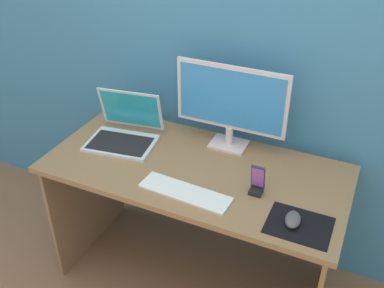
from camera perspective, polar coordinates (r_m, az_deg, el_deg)
name	(u,v)px	position (r m, az deg, el deg)	size (l,w,h in m)	color
ground_plane	(194,274)	(2.54, 0.31, -16.58)	(8.00, 8.00, 0.00)	#875E42
wall_back	(230,33)	(2.14, 4.95, 14.14)	(6.00, 0.04, 2.50)	teal
desk	(195,192)	(2.14, 0.36, -6.30)	(1.41, 0.66, 0.73)	olive
monitor	(231,103)	(2.09, 5.06, 5.36)	(0.55, 0.14, 0.42)	silver
laptop	(124,132)	(2.25, -8.77, 1.60)	(0.37, 0.34, 0.24)	silver
keyboard_external	(185,192)	(1.89, -0.92, -6.30)	(0.41, 0.12, 0.01)	white
mousepad	(299,225)	(1.79, 13.73, -10.20)	(0.25, 0.20, 0.00)	black
mouse	(293,220)	(1.78, 12.97, -9.55)	(0.06, 0.10, 0.04)	#504E4F
phone_in_dock	(257,183)	(1.88, 8.45, -5.09)	(0.06, 0.05, 0.14)	black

